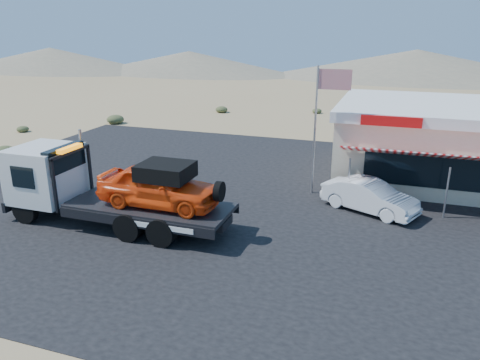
# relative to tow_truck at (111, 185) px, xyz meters

# --- Properties ---
(ground) EXTENTS (120.00, 120.00, 0.00)m
(ground) POSITION_rel_tow_truck_xyz_m (2.23, 1.74, -1.66)
(ground) COLOR #977E56
(ground) RESTS_ON ground
(asphalt_lot) EXTENTS (32.00, 24.00, 0.02)m
(asphalt_lot) POSITION_rel_tow_truck_xyz_m (4.23, 4.74, -1.65)
(asphalt_lot) COLOR black
(asphalt_lot) RESTS_ON ground
(tow_truck) EXTENTS (9.24, 2.74, 3.09)m
(tow_truck) POSITION_rel_tow_truck_xyz_m (0.00, 0.00, 0.00)
(tow_truck) COLOR black
(tow_truck) RESTS_ON asphalt_lot
(white_sedan) EXTENTS (4.36, 3.01, 1.36)m
(white_sedan) POSITION_rel_tow_truck_xyz_m (9.70, 4.73, -0.96)
(white_sedan) COLOR silver
(white_sedan) RESTS_ON asphalt_lot
(jerky_store) EXTENTS (10.40, 9.97, 3.90)m
(jerky_store) POSITION_rel_tow_truck_xyz_m (12.73, 10.72, 0.33)
(jerky_store) COLOR #C6B696
(jerky_store) RESTS_ON asphalt_lot
(flagpole) EXTENTS (1.55, 0.10, 6.00)m
(flagpole) POSITION_rel_tow_truck_xyz_m (7.16, 6.24, 2.10)
(flagpole) COLOR #99999E
(flagpole) RESTS_ON asphalt_lot
(desert_scrub) EXTENTS (25.34, 34.53, 0.75)m
(desert_scrub) POSITION_rel_tow_truck_xyz_m (-12.29, 10.69, -1.35)
(desert_scrub) COLOR #394022
(desert_scrub) RESTS_ON ground
(distant_hills) EXTENTS (126.00, 48.00, 4.20)m
(distant_hills) POSITION_rel_tow_truck_xyz_m (-7.54, 56.89, 0.22)
(distant_hills) COLOR #726B59
(distant_hills) RESTS_ON ground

